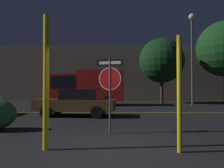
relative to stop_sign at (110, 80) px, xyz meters
The scene contains 10 objects.
ground_plane 2.58m from the stop_sign, 87.34° to the right, with size 260.00×260.00×0.00m, color black.
road_center_stripe 6.31m from the stop_sign, 89.16° to the left, with size 40.08×0.12×0.01m, color gold.
stop_sign is the anchor object (origin of this frame).
yellow_pole_left 2.43m from the stop_sign, 127.47° to the right, with size 0.14×0.14×3.23m, color yellow.
yellow_pole_right 2.68m from the stop_sign, 51.39° to the right, with size 0.11×0.11×2.69m, color yellow.
passing_car_2 4.85m from the stop_sign, 113.56° to the left, with size 4.32×2.09×1.41m.
delivery_truck 12.01m from the stop_sign, 101.12° to the left, with size 6.21×2.69×3.00m.
street_lamp 13.21m from the stop_sign, 59.31° to the left, with size 0.52×0.52×7.65m.
tree_1 15.07m from the stop_sign, 71.74° to the left, with size 4.36×4.36×6.35m.
building_backdrop 20.00m from the stop_sign, 86.57° to the left, with size 33.62×3.40×6.45m, color #7A6B5B.
Camera 1 is at (0.10, -5.19, 1.47)m, focal length 35.00 mm.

